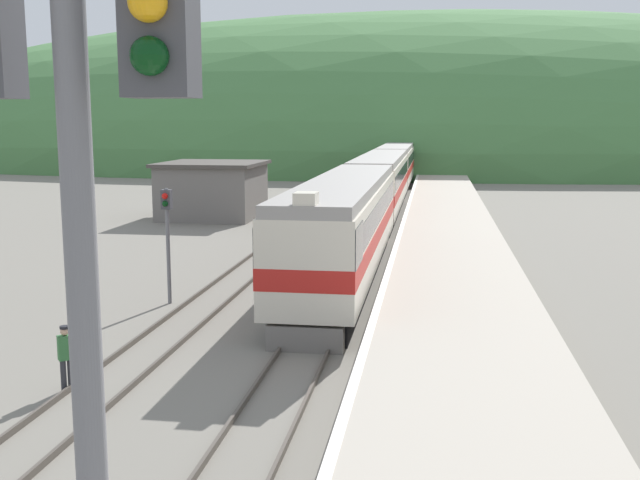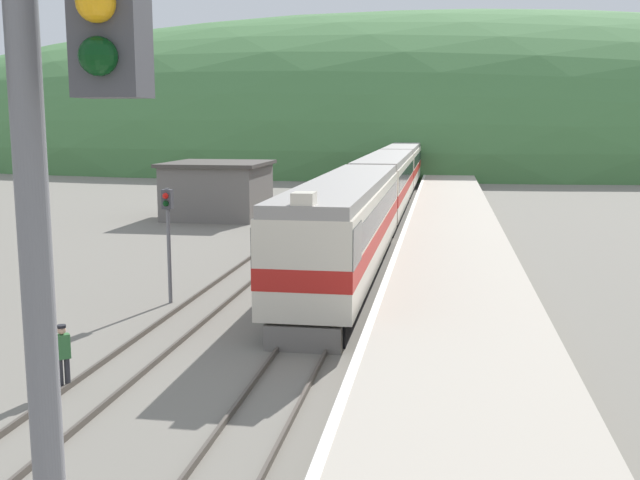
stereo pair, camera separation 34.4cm
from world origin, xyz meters
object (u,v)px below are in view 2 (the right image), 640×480
carriage_second (386,183)px  signal_post_siding (168,222)px  signal_mast_main (35,266)px  track_worker (63,353)px  carriage_fourth (412,155)px  carriage_third (403,165)px  express_train_lead_car (346,226)px

carriage_second → signal_post_siding: (-5.92, -26.39, 0.71)m
signal_mast_main → track_worker: (-6.81, 12.52, -4.86)m
carriage_fourth → signal_post_siding: carriage_fourth is taller
carriage_second → signal_post_siding: bearing=-102.6°
carriage_second → carriage_third: 21.64m
carriage_second → express_train_lead_car: bearing=-90.0°
express_train_lead_car → track_worker: size_ratio=12.19×
express_train_lead_car → carriage_second: bearing=90.0°
carriage_second → carriage_fourth: same height
signal_mast_main → track_worker: size_ratio=5.30×
carriage_second → carriage_fourth: 43.28m
carriage_second → signal_mast_main: 48.07m
carriage_fourth → track_worker: size_ratio=12.46×
signal_post_siding → express_train_lead_car: bearing=38.7°
track_worker → signal_post_siding: bearing=93.8°
express_train_lead_car → signal_mast_main: (1.48, -26.28, 3.46)m
carriage_second → carriage_fourth: size_ratio=1.00×
express_train_lead_car → track_worker: express_train_lead_car is taller
express_train_lead_car → carriage_second: (0.00, 21.64, -0.01)m
carriage_second → signal_post_siding: size_ratio=4.88×
carriage_second → signal_mast_main: (1.48, -47.92, 3.48)m
carriage_fourth → signal_post_siding: bearing=-94.9°
signal_post_siding → track_worker: (0.59, -9.01, -2.09)m
signal_post_siding → carriage_fourth: bearing=85.1°
carriage_third → carriage_fourth: bearing=90.0°
signal_mast_main → carriage_second: bearing=91.8°
express_train_lead_car → carriage_fourth: 64.92m
carriage_third → carriage_fourth: same height
carriage_third → track_worker: carriage_third is taller
express_train_lead_car → carriage_third: express_train_lead_car is taller
track_worker → carriage_third: bearing=84.7°
carriage_third → track_worker: size_ratio=12.46×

